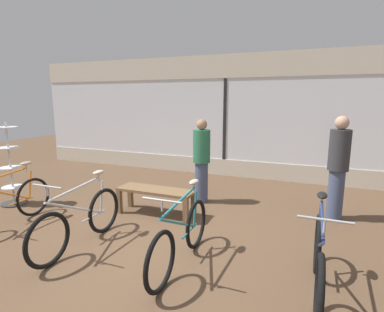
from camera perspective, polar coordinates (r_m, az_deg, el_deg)
The scene contains 10 objects.
ground_plane at distance 4.64m, azimuth -8.96°, elevation -15.69°, with size 24.00×24.00×0.00m, color brown.
shop_back_wall at distance 8.07m, azimuth 6.31°, elevation 7.71°, with size 12.00×0.08×3.20m.
bicycle_far_left at distance 5.79m, azimuth -31.77°, elevation -7.72°, with size 0.46×1.71×1.02m.
bicycle_left at distance 4.56m, azimuth -20.57°, elevation -11.49°, with size 0.46×1.78×1.03m.
bicycle_right at distance 3.84m, azimuth -2.09°, elevation -15.16°, with size 0.46×1.74×1.02m.
bicycle_far_right at distance 3.57m, azimuth 22.96°, elevation -18.00°, with size 0.46×1.71×1.04m.
accessory_rack at distance 6.85m, azimuth -31.22°, elevation -2.48°, with size 0.48×0.48×1.63m.
display_bench at distance 5.44m, azimuth -6.92°, elevation -7.14°, with size 1.40×0.44×0.48m.
customer_near_rack at distance 5.65m, azimuth 26.06°, elevation -1.70°, with size 0.44×0.44×1.79m.
customer_by_window at distance 5.96m, azimuth 1.83°, elevation -0.63°, with size 0.44×0.44×1.68m.
Camera 1 is at (2.18, -3.55, 2.06)m, focal length 28.00 mm.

